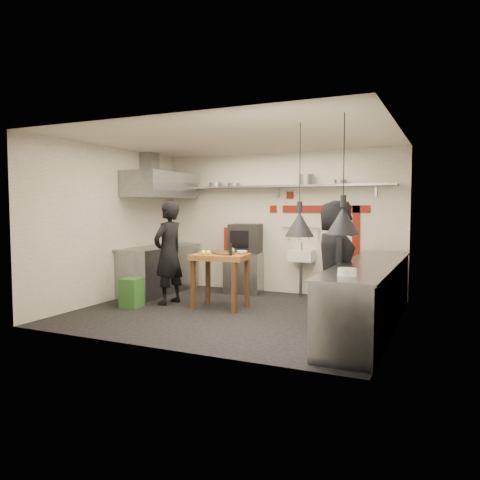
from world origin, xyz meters
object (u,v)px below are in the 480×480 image
at_px(oven_stand, 244,273).
at_px(chef_right, 336,262).
at_px(chef_left, 168,253).
at_px(prep_table, 220,281).
at_px(green_bin, 132,293).
at_px(combi_oven, 246,238).

xyz_separation_m(oven_stand, chef_right, (2.25, -1.73, 0.51)).
bearing_deg(chef_left, oven_stand, 162.91).
bearing_deg(prep_table, green_bin, -163.54).
xyz_separation_m(oven_stand, chef_left, (-0.76, -1.58, 0.51)).
distance_m(oven_stand, green_bin, 2.41).
height_order(oven_stand, chef_right, chef_right).
xyz_separation_m(combi_oven, chef_left, (-0.79, -1.58, -0.18)).
distance_m(oven_stand, chef_right, 2.89).
bearing_deg(oven_stand, prep_table, -90.28).
height_order(combi_oven, green_bin, combi_oven).
xyz_separation_m(oven_stand, green_bin, (-1.17, -2.09, -0.15)).
height_order(oven_stand, green_bin, oven_stand).
relative_size(combi_oven, chef_right, 0.32).
xyz_separation_m(green_bin, chef_left, (0.42, 0.52, 0.66)).
height_order(combi_oven, prep_table, combi_oven).
relative_size(combi_oven, green_bin, 1.17).
xyz_separation_m(oven_stand, combi_oven, (0.03, 0.01, 0.69)).
height_order(prep_table, chef_left, chef_left).
height_order(oven_stand, chef_left, chef_left).
distance_m(green_bin, chef_right, 3.51).
bearing_deg(prep_table, chef_right, -12.91).
bearing_deg(chef_right, oven_stand, 31.34).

